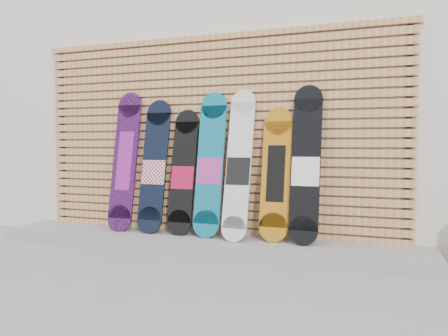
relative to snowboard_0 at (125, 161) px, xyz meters
The scene contains 11 objects.
ground 1.65m from the snowboard_0, 34.51° to the right, with size 80.00×80.00×0.00m, color gray.
building 3.30m from the snowboard_0, 59.01° to the left, with size 12.00×5.00×3.60m, color silver.
concrete_step 1.30m from the snowboard_0, ahead, with size 4.60×0.70×0.12m, color gray.
slat_wall 1.05m from the snowboard_0, 11.00° to the left, with size 4.26×0.08×2.29m.
snowboard_0 is the anchor object (origin of this frame).
snowboard_1 0.38m from the snowboard_0, ahead, with size 0.30×0.33×1.49m.
snowboard_2 0.73m from the snowboard_0, ahead, with size 0.28×0.30×1.37m.
snowboard_3 1.05m from the snowboard_0, ahead, with size 0.30×0.32×1.55m.
snowboard_4 1.38m from the snowboard_0, ahead, with size 0.27×0.41×1.56m.
snowboard_5 1.76m from the snowboard_0, ahead, with size 0.30×0.29×1.36m.
snowboard_6 2.06m from the snowboard_0, ahead, with size 0.29×0.34×1.58m.
Camera 1 is at (1.59, -3.55, 1.09)m, focal length 35.00 mm.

